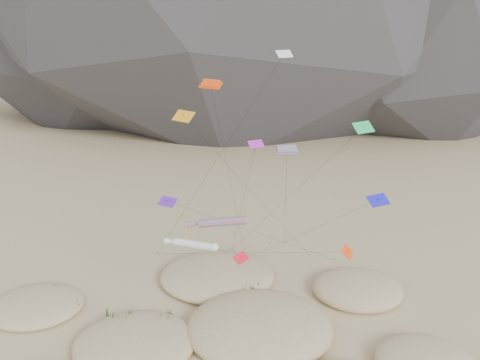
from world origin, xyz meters
name	(u,v)px	position (x,y,z in m)	size (l,w,h in m)	color
dunes	(221,344)	(-2.12, 3.52, 0.72)	(52.81, 39.29, 3.98)	#CCB789
dune_grass	(236,337)	(-0.53, 4.47, 0.87)	(43.07, 26.73, 1.60)	black
kite_stakes	(245,253)	(1.16, 23.62, 0.15)	(25.43, 7.32, 0.30)	#3F2D1E
rainbow_tube_kite	(219,222)	(-2.17, 9.34, 11.96)	(8.29, 16.73, 12.73)	#FF561A
white_tube_kite	(192,244)	(-4.92, 6.43, 10.91)	(6.93, 19.31, 11.53)	silver
orange_parafoil	(211,87)	(-2.88, 13.20, 25.74)	(5.38, 11.44, 26.55)	#E3420B
multi_parafoil	(287,151)	(5.25, 12.72, 18.82)	(3.37, 15.11, 19.51)	red
delta_kites	(281,172)	(4.66, 11.97, 16.72)	(27.39, 19.22, 29.06)	#1818CD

